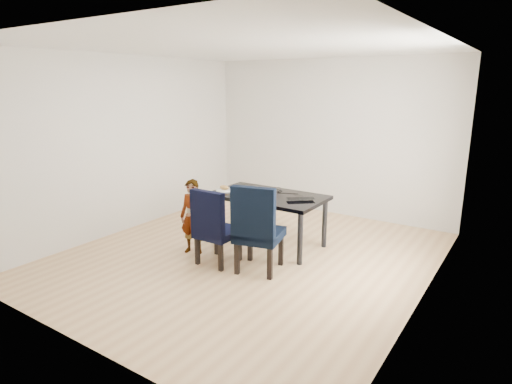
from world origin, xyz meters
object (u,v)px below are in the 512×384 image
Objects in this scene: dining_table at (268,220)px; chair_left at (218,226)px; laptop at (300,198)px; child at (193,217)px; plate at (225,190)px; chair_right at (260,227)px.

dining_table is 0.92m from chair_left.
laptop reaches higher than dining_table.
child is 0.71m from plate.
chair_right reaches higher than child.
child is 1.47m from laptop.
chair_left is 0.97× the size of child.
dining_table is 0.88m from chair_right.
dining_table is at bearing -37.89° from laptop.
laptop is (0.69, 0.91, 0.26)m from chair_left.
chair_right reaches higher than plate.
chair_right is (0.57, 0.11, 0.06)m from chair_left.
chair_left is 2.69× the size of laptop.
chair_left is at bearing 177.32° from chair_right.
chair_right is at bearing 10.10° from chair_left.
chair_right is at bearing -6.98° from child.
child is at bearing 169.05° from chair_right.
chair_left is 1.17m from laptop.
chair_right is at bearing 40.53° from laptop.
plate is at bearing 121.02° from chair_left.
chair_left is 0.49m from child.
child is (-0.49, 0.06, 0.02)m from chair_left.
child reaches higher than laptop.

